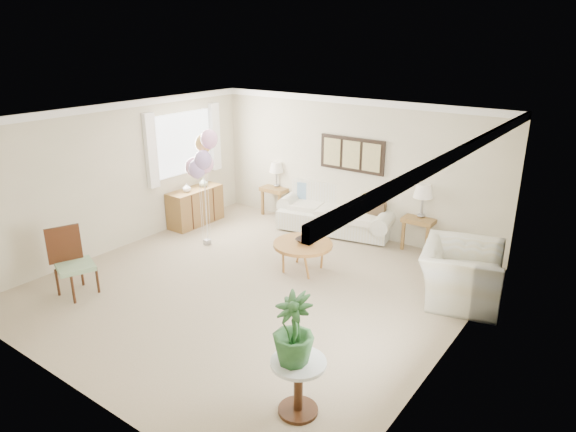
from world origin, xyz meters
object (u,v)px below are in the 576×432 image
object	(u,v)px
accent_chair	(72,260)
balloon_cluster	(202,158)
armchair	(461,274)
coffee_table	(303,245)
sofa	(338,214)

from	to	relation	value
accent_chair	balloon_cluster	distance (m)	2.77
armchair	balloon_cluster	distance (m)	4.70
coffee_table	accent_chair	size ratio (longest dim) A/B	0.94
accent_chair	coffee_table	bearing A→B (deg)	48.42
balloon_cluster	accent_chair	bearing A→B (deg)	-96.13
sofa	balloon_cluster	bearing A→B (deg)	-128.18
sofa	balloon_cluster	distance (m)	2.90
sofa	armchair	size ratio (longest dim) A/B	2.05
coffee_table	balloon_cluster	xyz separation A→B (m)	(-2.08, -0.12, 1.19)
sofa	balloon_cluster	size ratio (longest dim) A/B	1.20
coffee_table	accent_chair	xyz separation A→B (m)	(-2.35, -2.64, 0.08)
armchair	sofa	bearing A→B (deg)	51.00
sofa	armchair	distance (m)	3.19
sofa	accent_chair	xyz separation A→B (m)	(-1.87, -4.56, 0.19)
armchair	coffee_table	bearing A→B (deg)	89.22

